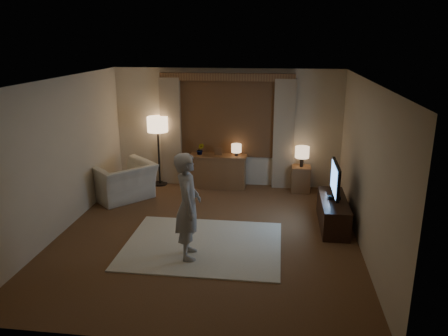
% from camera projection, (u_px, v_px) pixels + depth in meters
% --- Properties ---
extents(room, '(5.04, 5.54, 2.64)m').
position_uv_depth(room, '(211.00, 152.00, 7.52)').
color(room, brown).
rests_on(room, ground).
extents(rug, '(2.50, 2.00, 0.02)m').
position_uv_depth(rug, '(203.00, 245.00, 7.05)').
color(rug, beige).
rests_on(rug, floor).
extents(sideboard, '(1.20, 0.40, 0.70)m').
position_uv_depth(sideboard, '(218.00, 172.00, 9.72)').
color(sideboard, brown).
rests_on(sideboard, floor).
extents(picture_frame, '(0.16, 0.02, 0.20)m').
position_uv_depth(picture_frame, '(218.00, 152.00, 9.59)').
color(picture_frame, brown).
rests_on(picture_frame, sideboard).
extents(plant, '(0.17, 0.13, 0.30)m').
position_uv_depth(plant, '(200.00, 150.00, 9.62)').
color(plant, '#999999').
rests_on(plant, sideboard).
extents(table_lamp_sideboard, '(0.22, 0.22, 0.30)m').
position_uv_depth(table_lamp_sideboard, '(236.00, 149.00, 9.51)').
color(table_lamp_sideboard, black).
rests_on(table_lamp_sideboard, sideboard).
extents(floor_lamp, '(0.45, 0.45, 1.56)m').
position_uv_depth(floor_lamp, '(158.00, 128.00, 9.61)').
color(floor_lamp, black).
rests_on(floor_lamp, floor).
extents(armchair, '(1.54, 1.55, 0.76)m').
position_uv_depth(armchair, '(123.00, 181.00, 9.00)').
color(armchair, beige).
rests_on(armchair, floor).
extents(side_table, '(0.40, 0.40, 0.56)m').
position_uv_depth(side_table, '(301.00, 179.00, 9.47)').
color(side_table, brown).
rests_on(side_table, floor).
extents(table_lamp_side, '(0.30, 0.30, 0.44)m').
position_uv_depth(table_lamp_side, '(302.00, 153.00, 9.30)').
color(table_lamp_side, black).
rests_on(table_lamp_side, side_table).
extents(tv_stand, '(0.45, 1.40, 0.50)m').
position_uv_depth(tv_stand, '(333.00, 212.00, 7.74)').
color(tv_stand, black).
rests_on(tv_stand, floor).
extents(tv, '(0.22, 0.91, 0.66)m').
position_uv_depth(tv, '(335.00, 180.00, 7.56)').
color(tv, black).
rests_on(tv, tv_stand).
extents(person, '(0.49, 0.65, 1.63)m').
position_uv_depth(person, '(188.00, 206.00, 6.45)').
color(person, '#ADA79F').
rests_on(person, rug).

